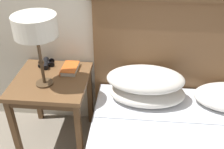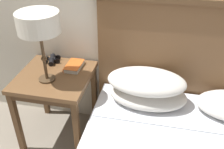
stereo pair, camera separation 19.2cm
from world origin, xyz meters
name	(u,v)px [view 1 (the left image)]	position (x,y,z in m)	size (l,w,h in m)	color
nightstand	(52,88)	(-0.59, 0.68, 0.56)	(0.58, 0.58, 0.65)	brown
table_lamp	(35,28)	(-0.62, 0.61, 1.11)	(0.30, 0.30, 0.54)	#4C3823
book_on_nightstand	(70,68)	(-0.47, 0.82, 0.67)	(0.13, 0.20, 0.04)	silver
binoculars_pair	(46,63)	(-0.69, 0.88, 0.67)	(0.15, 0.16, 0.05)	black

